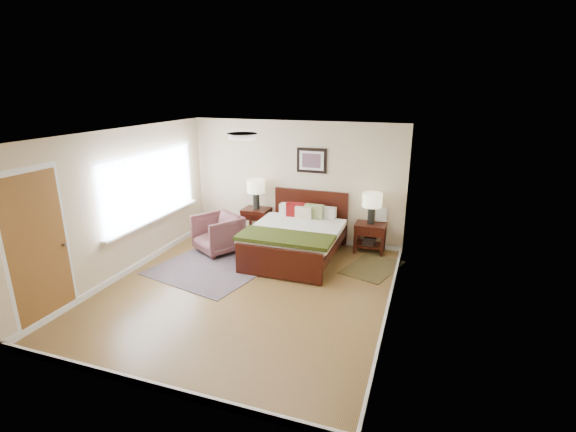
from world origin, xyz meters
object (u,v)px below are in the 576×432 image
object	(u,v)px
bed	(296,233)
nightstand_left	(256,214)
nightstand_right	(370,235)
armchair	(218,234)
rug_persian	(226,260)
lamp_left	(256,188)
lamp_right	(372,202)

from	to	relation	value
bed	nightstand_left	size ratio (longest dim) A/B	3.06
nightstand_right	armchair	distance (m)	2.99
rug_persian	nightstand_right	bearing A→B (deg)	40.80
nightstand_left	lamp_left	distance (m)	0.57
rug_persian	nightstand_left	bearing A→B (deg)	99.88
nightstand_right	rug_persian	xyz separation A→B (m)	(-2.50, -1.32, -0.35)
nightstand_right	lamp_left	size ratio (longest dim) A/B	0.96
lamp_left	nightstand_left	bearing A→B (deg)	-90.00
lamp_left	armchair	size ratio (longest dim) A/B	0.75
lamp_left	armchair	xyz separation A→B (m)	(-0.41, -0.97, -0.73)
bed	rug_persian	xyz separation A→B (m)	(-1.22, -0.56, -0.50)
armchair	lamp_right	bearing A→B (deg)	50.91
nightstand_right	rug_persian	bearing A→B (deg)	-152.20
lamp_right	rug_persian	distance (m)	3.00
rug_persian	lamp_left	bearing A→B (deg)	99.93
lamp_left	lamp_right	bearing A→B (deg)	0.00
nightstand_right	armchair	bearing A→B (deg)	-161.39
nightstand_right	lamp_right	distance (m)	0.66
lamp_right	rug_persian	bearing A→B (deg)	-151.97
lamp_left	armchair	distance (m)	1.28
nightstand_left	lamp_left	xyz separation A→B (m)	(0.00, 0.02, 0.56)
nightstand_right	bed	bearing A→B (deg)	-149.51
bed	nightstand_right	bearing A→B (deg)	30.49
bed	armchair	bearing A→B (deg)	-172.59
nightstand_left	armchair	bearing A→B (deg)	-113.60
nightstand_left	nightstand_right	world-z (taller)	nightstand_left
bed	armchair	size ratio (longest dim) A/B	2.47
lamp_left	rug_persian	world-z (taller)	lamp_left
nightstand_left	nightstand_right	bearing A→B (deg)	0.22
bed	lamp_right	bearing A→B (deg)	30.91
nightstand_left	lamp_left	bearing A→B (deg)	90.00
nightstand_left	armchair	size ratio (longest dim) A/B	0.81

